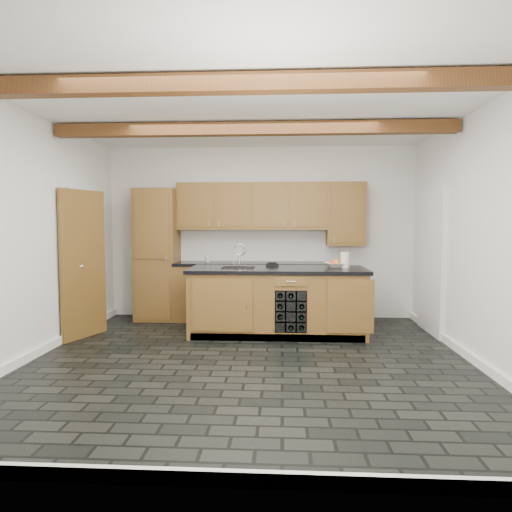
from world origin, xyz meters
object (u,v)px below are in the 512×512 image
(kitchen_scale, at_px, (272,264))
(fruit_bowl, at_px, (335,265))
(island, at_px, (278,301))
(paper_towel, at_px, (345,260))

(kitchen_scale, xyz_separation_m, fruit_bowl, (0.89, -0.16, 0.01))
(island, relative_size, kitchen_scale, 13.50)
(kitchen_scale, relative_size, paper_towel, 0.84)
(fruit_bowl, xyz_separation_m, paper_towel, (0.13, -0.03, 0.07))
(kitchen_scale, distance_m, fruit_bowl, 0.90)
(island, relative_size, fruit_bowl, 8.48)
(kitchen_scale, xyz_separation_m, paper_towel, (1.02, -0.19, 0.08))
(island, bearing_deg, fruit_bowl, 8.79)
(kitchen_scale, bearing_deg, fruit_bowl, -10.66)
(kitchen_scale, height_order, paper_towel, paper_towel)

